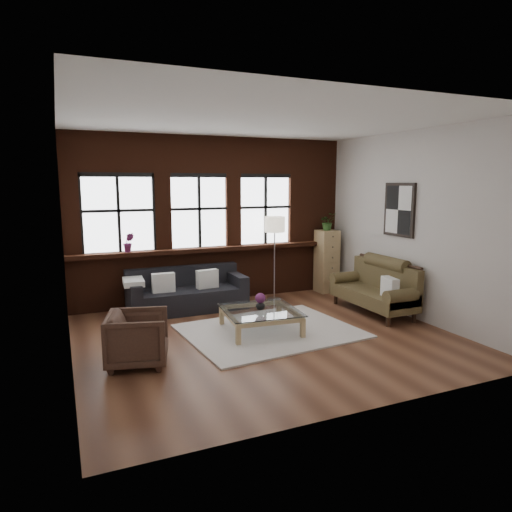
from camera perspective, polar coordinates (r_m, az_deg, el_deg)
name	(u,v)px	position (r m, az deg, el deg)	size (l,w,h in m)	color
floor	(266,336)	(7.08, 1.21, -10.01)	(5.50, 5.50, 0.00)	#583120
ceiling	(266,120)	(6.74, 1.30, 16.63)	(5.50, 5.50, 0.00)	white
wall_back	(213,220)	(9.04, -5.39, 4.54)	(5.50, 5.50, 0.00)	beige
wall_front	(373,258)	(4.59, 14.38, -0.21)	(5.50, 5.50, 0.00)	beige
wall_left	(64,242)	(6.12, -22.88, 1.64)	(5.00, 5.00, 0.00)	beige
wall_right	(412,225)	(8.25, 18.92, 3.64)	(5.00, 5.00, 0.00)	beige
brick_backwall	(214,220)	(8.99, -5.27, 4.52)	(5.50, 0.12, 3.20)	#421C0F
sill_ledge	(216,249)	(8.97, -5.04, 0.90)	(5.50, 0.30, 0.08)	#421C0F
window_left	(118,215)	(8.60, -16.82, 4.96)	(1.38, 0.10, 1.50)	black
window_mid	(199,213)	(8.90, -7.15, 5.40)	(1.38, 0.10, 1.50)	black
window_right	(265,211)	(9.39, 1.12, 5.67)	(1.38, 0.10, 1.50)	black
wall_poster	(399,210)	(8.44, 17.49, 5.53)	(0.05, 0.74, 0.94)	black
shag_rug	(270,331)	(7.28, 1.76, -9.35)	(2.58, 2.03, 0.03)	beige
dark_sofa	(187,290)	(8.47, -8.59, -4.18)	(2.13, 0.86, 0.77)	black
pillow_a	(163,283)	(8.23, -11.51, -3.29)	(0.40, 0.14, 0.34)	white
pillow_b	(207,279)	(8.42, -6.11, -2.86)	(0.40, 0.14, 0.34)	white
vintage_settee	(373,287)	(8.45, 14.39, -3.75)	(0.80, 1.79, 0.96)	#4F4224
pillow_settee	(390,288)	(7.96, 16.38, -3.81)	(0.14, 0.38, 0.34)	white
armchair	(138,339)	(6.13, -14.56, -9.96)	(0.74, 0.76, 0.69)	#402A20
coffee_table	(260,321)	(7.22, 0.55, -8.12)	(1.12, 1.12, 0.38)	tan
vase	(260,305)	(7.14, 0.55, -6.12)	(0.14, 0.14, 0.15)	#B2B2B2
flowers	(260,298)	(7.12, 0.55, -5.29)	(0.16, 0.16, 0.16)	#642255
drawer_chest	(327,261)	(9.85, 8.82, -0.64)	(0.41, 0.41, 1.33)	tan
potted_plant_top	(328,222)	(9.74, 8.94, 4.27)	(0.33, 0.29, 0.37)	#2D5923
floor_lamp	(274,255)	(8.99, 2.32, 0.11)	(0.40, 0.40, 1.82)	#A5A5A8
sill_plant	(129,242)	(8.54, -15.64, 1.64)	(0.19, 0.16, 0.35)	#642255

